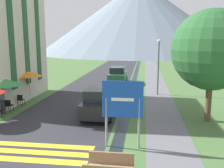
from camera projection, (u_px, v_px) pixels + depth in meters
name	position (u px, v px, depth m)	size (l,w,h in m)	color
ground_plane	(122.00, 84.00, 26.99)	(160.00, 160.00, 0.00)	#476B38
road	(111.00, 72.00, 37.07)	(6.40, 60.00, 0.01)	#2D2D33
footpath	(153.00, 73.00, 36.30)	(2.20, 60.00, 0.01)	slate
drainage_channel	(136.00, 72.00, 36.60)	(0.60, 60.00, 0.00)	black
crosswalk_marking	(29.00, 152.00, 10.72)	(5.44, 1.84, 0.01)	yellow
mountain_distant	(139.00, 18.00, 86.86)	(68.80, 68.80, 24.45)	slate
road_sign	(123.00, 105.00, 10.86)	(1.79, 0.11, 3.02)	gray
parked_car_near	(100.00, 101.00, 15.73)	(1.87, 4.44, 1.82)	black
parked_car_far	(118.00, 75.00, 27.42)	(1.90, 4.09, 1.82)	#28663D
cafe_chair_far_right	(21.00, 99.00, 18.01)	(0.40, 0.40, 0.85)	black
cafe_chair_middle	(9.00, 105.00, 16.49)	(0.40, 0.40, 0.85)	black
cafe_umbrella_middle_green	(4.00, 82.00, 16.43)	(2.45, 2.45, 2.22)	#B7B2A8
cafe_umbrella_rear_orange	(29.00, 74.00, 19.22)	(2.05, 2.05, 2.33)	#B7B2A8
person_standing_terrace	(2.00, 98.00, 15.93)	(0.32, 0.32, 1.85)	#282833
streetlamp	(158.00, 62.00, 21.39)	(0.28, 0.28, 4.79)	#515156
tree_by_path	(212.00, 50.00, 14.09)	(4.60, 4.60, 6.49)	brown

